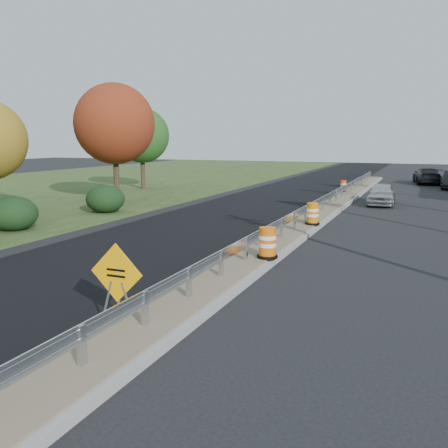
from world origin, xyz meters
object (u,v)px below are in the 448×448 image
at_px(barrel_median_mid, 313,214).
at_px(caution_sign, 118,303).
at_px(barrel_median_near, 267,243).
at_px(barrel_median_far, 343,186).
at_px(car_silver, 381,194).
at_px(car_dark_far, 427,176).

bearing_deg(barrel_median_mid, caution_sign, -96.13).
xyz_separation_m(barrel_median_near, barrel_median_far, (-1.10, 21.52, -0.10)).
height_order(barrel_median_far, car_silver, car_silver).
relative_size(caution_sign, barrel_median_far, 2.29).
xyz_separation_m(caution_sign, barrel_median_near, (1.45, 6.14, 0.25)).
height_order(barrel_median_near, barrel_median_far, barrel_median_near).
distance_m(barrel_median_mid, barrel_median_far, 14.77).
bearing_deg(caution_sign, car_silver, 81.69).
relative_size(barrel_median_near, barrel_median_far, 1.26).
distance_m(caution_sign, barrel_median_mid, 13.00).
distance_m(barrel_median_near, barrel_median_far, 21.55).
bearing_deg(car_dark_far, barrel_median_mid, 73.37).
bearing_deg(car_dark_far, caution_sign, 74.49).
height_order(barrel_median_near, car_dark_far, car_dark_far).
distance_m(barrel_median_near, car_silver, 16.81).
xyz_separation_m(barrel_median_far, car_dark_far, (5.49, 11.66, 0.14)).
bearing_deg(barrel_median_mid, barrel_median_far, 94.03).
bearing_deg(barrel_median_far, caution_sign, -90.72).
xyz_separation_m(barrel_median_near, car_dark_far, (4.39, 33.18, 0.04)).
bearing_deg(caution_sign, car_dark_far, 81.76).
relative_size(barrel_median_far, car_dark_far, 0.15).
bearing_deg(caution_sign, barrel_median_mid, 84.07).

